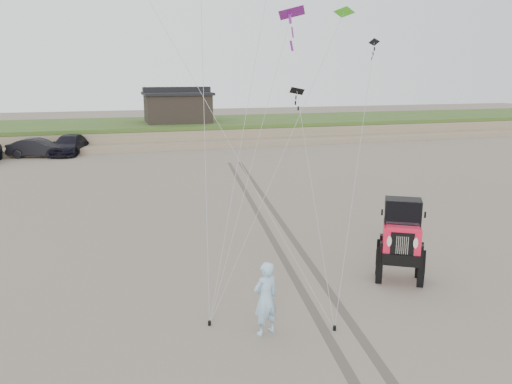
{
  "coord_description": "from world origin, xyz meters",
  "views": [
    {
      "loc": [
        -4.64,
        -11.91,
        6.3
      ],
      "look_at": [
        -0.19,
        3.0,
        2.6
      ],
      "focal_mm": 35.0,
      "sensor_mm": 36.0,
      "label": 1
    }
  ],
  "objects_px": {
    "jeep": "(401,249)",
    "man": "(266,298)",
    "cabin": "(177,106)",
    "truck_b": "(38,148)",
    "truck_c": "(69,145)"
  },
  "relations": [
    {
      "from": "jeep",
      "to": "man",
      "type": "height_order",
      "value": "jeep"
    },
    {
      "from": "truck_c",
      "to": "man",
      "type": "xyz_separation_m",
      "value": [
        6.46,
        -31.64,
        0.19
      ]
    },
    {
      "from": "cabin",
      "to": "truck_c",
      "type": "bearing_deg",
      "value": -145.85
    },
    {
      "from": "cabin",
      "to": "jeep",
      "type": "relative_size",
      "value": 1.15
    },
    {
      "from": "jeep",
      "to": "man",
      "type": "bearing_deg",
      "value": -129.28
    },
    {
      "from": "cabin",
      "to": "man",
      "type": "relative_size",
      "value": 3.39
    },
    {
      "from": "truck_c",
      "to": "truck_b",
      "type": "bearing_deg",
      "value": -143.3
    },
    {
      "from": "cabin",
      "to": "truck_c",
      "type": "distance_m",
      "value": 11.92
    },
    {
      "from": "truck_b",
      "to": "jeep",
      "type": "xyz_separation_m",
      "value": [
        13.62,
        -28.83,
        0.31
      ]
    },
    {
      "from": "cabin",
      "to": "truck_c",
      "type": "relative_size",
      "value": 1.23
    },
    {
      "from": "cabin",
      "to": "man",
      "type": "height_order",
      "value": "cabin"
    },
    {
      "from": "truck_b",
      "to": "man",
      "type": "height_order",
      "value": "man"
    },
    {
      "from": "truck_b",
      "to": "truck_c",
      "type": "relative_size",
      "value": 0.85
    },
    {
      "from": "cabin",
      "to": "truck_b",
      "type": "distance_m",
      "value": 14.23
    },
    {
      "from": "truck_b",
      "to": "jeep",
      "type": "bearing_deg",
      "value": -139.73
    }
  ]
}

